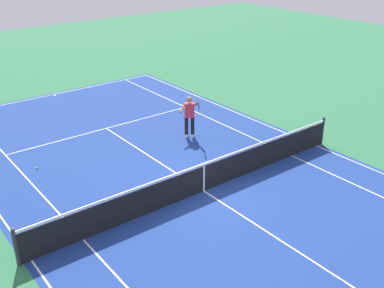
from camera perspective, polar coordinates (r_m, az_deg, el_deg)
name	(u,v)px	position (r m, az deg, el deg)	size (l,w,h in m)	color
ground_plane	(204,191)	(14.57, 1.43, -5.82)	(60.00, 60.00, 0.00)	#2D7247
court_slab	(204,191)	(14.57, 1.43, -5.82)	(24.20, 11.40, 0.00)	navy
court_line_markings	(204,191)	(14.57, 1.43, -5.81)	(23.85, 11.05, 0.01)	white
tennis_net	(204,177)	(14.33, 1.45, -4.13)	(0.10, 11.70, 1.08)	#2D2D33
tennis_player_near	(190,115)	(17.99, -0.28, 3.66)	(1.17, 0.75, 1.70)	black
tennis_ball	(37,168)	(16.72, -18.61, -2.83)	(0.07, 0.07, 0.07)	#CCE01E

